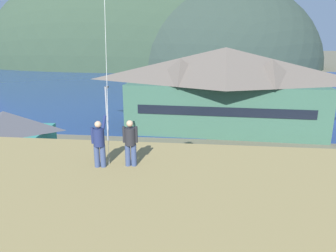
# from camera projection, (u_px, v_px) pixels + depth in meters

# --- Properties ---
(ground_plane) EXTENTS (600.00, 600.00, 0.00)m
(ground_plane) POSITION_uv_depth(u_px,v_px,m) (145.00, 217.00, 21.83)
(ground_plane) COLOR #66604C
(parking_lot_pad) EXTENTS (40.00, 20.00, 0.10)m
(parking_lot_pad) POSITION_uv_depth(u_px,v_px,m) (156.00, 184.00, 26.60)
(parking_lot_pad) COLOR gray
(parking_lot_pad) RESTS_ON ground
(bay_water) EXTENTS (360.00, 84.00, 0.03)m
(bay_water) POSITION_uv_depth(u_px,v_px,m) (188.00, 87.00, 79.23)
(bay_water) COLOR navy
(bay_water) RESTS_ON ground
(far_hill_west_ridge) EXTENTS (138.74, 52.47, 83.98)m
(far_hill_west_ridge) POSITION_uv_depth(u_px,v_px,m) (138.00, 67.00, 134.46)
(far_hill_west_ridge) COLOR #334733
(far_hill_west_ridge) RESTS_ON ground
(far_hill_east_peak) EXTENTS (91.52, 74.34, 72.70)m
(far_hill_east_peak) POSITION_uv_depth(u_px,v_px,m) (210.00, 66.00, 137.42)
(far_hill_east_peak) COLOR #2D3D33
(far_hill_east_peak) RESTS_ON ground
(harbor_lodge) EXTENTS (26.70, 11.97, 10.86)m
(harbor_lodge) POSITION_uv_depth(u_px,v_px,m) (224.00, 87.00, 41.31)
(harbor_lodge) COLOR #38604C
(harbor_lodge) RESTS_ON ground
(storage_shed_near_lot) EXTENTS (8.41, 6.39, 5.66)m
(storage_shed_near_lot) POSITION_uv_depth(u_px,v_px,m) (7.00, 140.00, 28.95)
(storage_shed_near_lot) COLOR #338475
(storage_shed_near_lot) RESTS_ON ground
(storage_shed_waterside) EXTENTS (5.11, 5.45, 4.83)m
(storage_shed_waterside) POSITION_uv_depth(u_px,v_px,m) (204.00, 108.00, 44.22)
(storage_shed_waterside) COLOR #756B5B
(storage_shed_waterside) RESTS_ON ground
(wharf_dock) EXTENTS (3.20, 10.32, 0.70)m
(wharf_dock) POSITION_uv_depth(u_px,v_px,m) (185.00, 108.00, 54.10)
(wharf_dock) COLOR #70604C
(wharf_dock) RESTS_ON ground
(moored_boat_wharfside) EXTENTS (2.36, 6.45, 2.16)m
(moored_boat_wharfside) POSITION_uv_depth(u_px,v_px,m) (166.00, 104.00, 55.48)
(moored_boat_wharfside) COLOR silver
(moored_boat_wharfside) RESTS_ON ground
(moored_boat_outer_mooring) EXTENTS (2.18, 5.81, 2.16)m
(moored_boat_outer_mooring) POSITION_uv_depth(u_px,v_px,m) (204.00, 103.00, 56.26)
(moored_boat_outer_mooring) COLOR silver
(moored_boat_outer_mooring) RESTS_ON ground
(parked_car_back_row_right) EXTENTS (4.34, 2.35, 1.82)m
(parked_car_back_row_right) POSITION_uv_depth(u_px,v_px,m) (179.00, 167.00, 27.61)
(parked_car_back_row_right) COLOR #236633
(parked_car_back_row_right) RESTS_ON parking_lot_pad
(parked_car_front_row_silver) EXTENTS (4.33, 2.31, 1.82)m
(parked_car_front_row_silver) POSITION_uv_depth(u_px,v_px,m) (291.00, 207.00, 21.14)
(parked_car_front_row_silver) COLOR #9EA3A8
(parked_car_front_row_silver) RESTS_ON parking_lot_pad
(parked_car_mid_row_near) EXTENTS (4.33, 2.32, 1.82)m
(parked_car_mid_row_near) POSITION_uv_depth(u_px,v_px,m) (232.00, 164.00, 28.22)
(parked_car_mid_row_near) COLOR #9EA3A8
(parked_car_mid_row_near) RESTS_ON parking_lot_pad
(parked_car_lone_by_shed) EXTENTS (4.35, 2.36, 1.82)m
(parked_car_lone_by_shed) POSITION_uv_depth(u_px,v_px,m) (55.00, 187.00, 23.92)
(parked_car_lone_by_shed) COLOR navy
(parked_car_lone_by_shed) RESTS_ON parking_lot_pad
(parked_car_back_row_left) EXTENTS (4.34, 2.35, 1.82)m
(parked_car_back_row_left) POSITION_uv_depth(u_px,v_px,m) (214.00, 205.00, 21.31)
(parked_car_back_row_left) COLOR black
(parked_car_back_row_left) RESTS_ON parking_lot_pad
(parked_car_mid_row_center) EXTENTS (4.33, 2.33, 1.82)m
(parked_car_mid_row_center) POSITION_uv_depth(u_px,v_px,m) (118.00, 194.00, 22.93)
(parked_car_mid_row_center) COLOR navy
(parked_car_mid_row_center) RESTS_ON parking_lot_pad
(parked_car_corner_spot) EXTENTS (4.25, 2.15, 1.82)m
(parked_car_corner_spot) POSITION_uv_depth(u_px,v_px,m) (76.00, 158.00, 29.59)
(parked_car_corner_spot) COLOR #9EA3A8
(parked_car_corner_spot) RESTS_ON parking_lot_pad
(parking_light_pole) EXTENTS (0.24, 0.78, 7.34)m
(parking_light_pole) POSITION_uv_depth(u_px,v_px,m) (107.00, 118.00, 31.36)
(parking_light_pole) COLOR #ADADB2
(parking_light_pole) RESTS_ON parking_lot_pad
(person_kite_flyer) EXTENTS (0.52, 0.68, 1.86)m
(person_kite_flyer) POSITION_uv_depth(u_px,v_px,m) (99.00, 142.00, 11.32)
(person_kite_flyer) COLOR #384770
(person_kite_flyer) RESTS_ON grassy_hill_foreground
(person_companion) EXTENTS (0.55, 0.40, 1.74)m
(person_companion) POSITION_uv_depth(u_px,v_px,m) (130.00, 142.00, 11.43)
(person_companion) COLOR #384770
(person_companion) RESTS_ON grassy_hill_foreground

